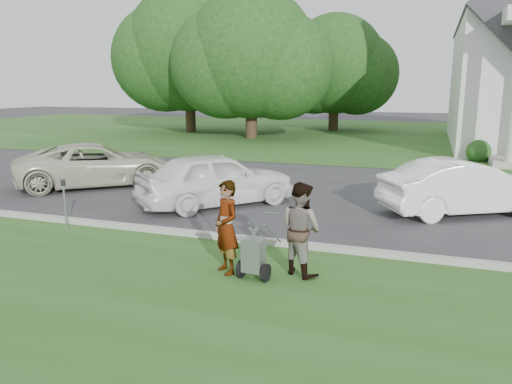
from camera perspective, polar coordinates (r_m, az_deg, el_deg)
The scene contains 15 objects.
ground at distance 10.59m, azimuth -0.23°, elevation -6.88°, with size 120.00×120.00×0.00m, color #333335.
grass_strip at distance 8.03m, azimuth -7.61°, elevation -13.35°, with size 80.00×7.00×0.01m, color #2E501B.
church_lawn at distance 36.75m, azimuth 14.09°, elevation 6.32°, with size 80.00×30.00×0.01m, color #2E501B.
curb at distance 11.06m, azimuth 0.73°, elevation -5.64°, with size 80.00×0.18×0.15m, color #9E9E93.
tree_left at distance 33.46m, azimuth -0.58°, elevation 14.90°, with size 10.63×8.40×9.71m.
tree_far at distance 38.63m, azimuth -7.70°, elevation 15.28°, with size 11.64×9.20×10.73m.
tree_back at distance 40.13m, azimuth 9.00°, elevation 13.73°, with size 9.61×7.60×8.89m.
striping_cart at distance 9.01m, azimuth -0.26°, elevation -7.33°, with size 0.59×1.15×1.04m.
person_left at distance 9.20m, azimuth -3.40°, elevation -4.14°, with size 0.64×0.42×1.75m, color #999999.
person_right at distance 9.17m, azimuth 5.12°, elevation -4.27°, with size 0.84×0.66×1.73m, color #999999.
parking_meter_near at distance 10.51m, azimuth -3.20°, elevation -1.81°, with size 0.11×0.09×1.46m.
parking_meter_far at distance 12.87m, azimuth -21.07°, elevation -0.60°, with size 0.09×0.08×1.26m.
car_a at distance 18.28m, azimuth -17.77°, elevation 3.00°, with size 2.47×5.37×1.49m, color beige.
car_b at distance 14.53m, azimuth -4.59°, elevation 1.50°, with size 1.86×4.62×1.57m, color white.
car_d at distance 14.62m, azimuth 22.74°, elevation 0.50°, with size 1.58×4.53×1.49m, color white.
Camera 1 is at (3.35, -9.44, 3.43)m, focal length 35.00 mm.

